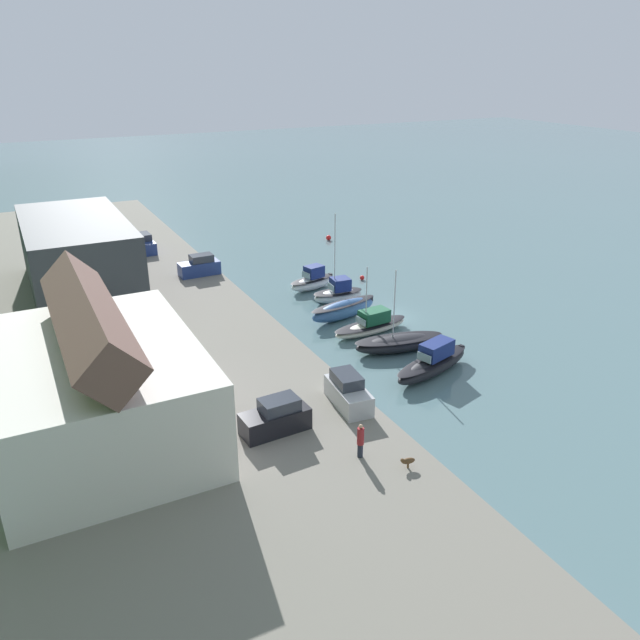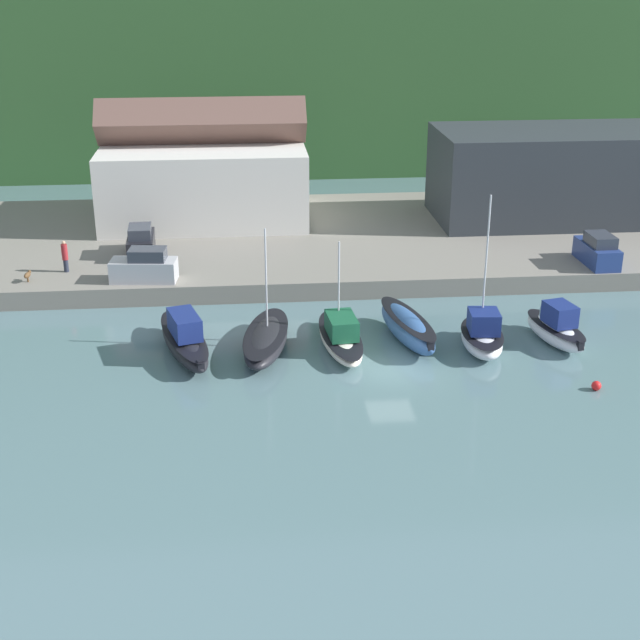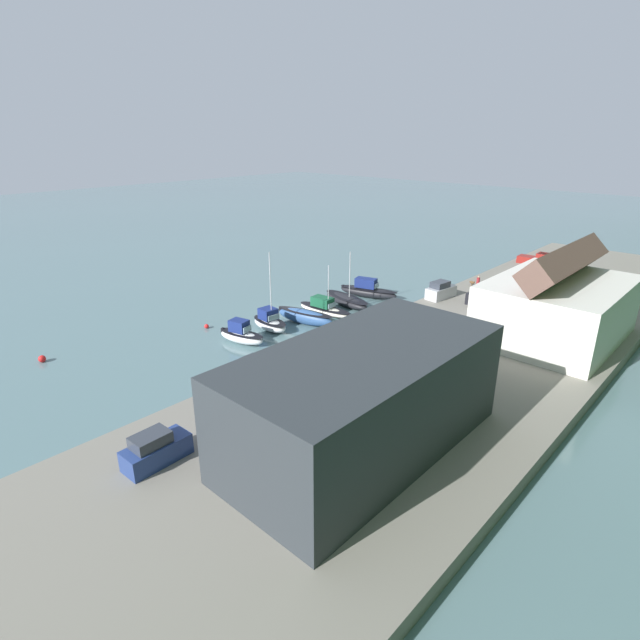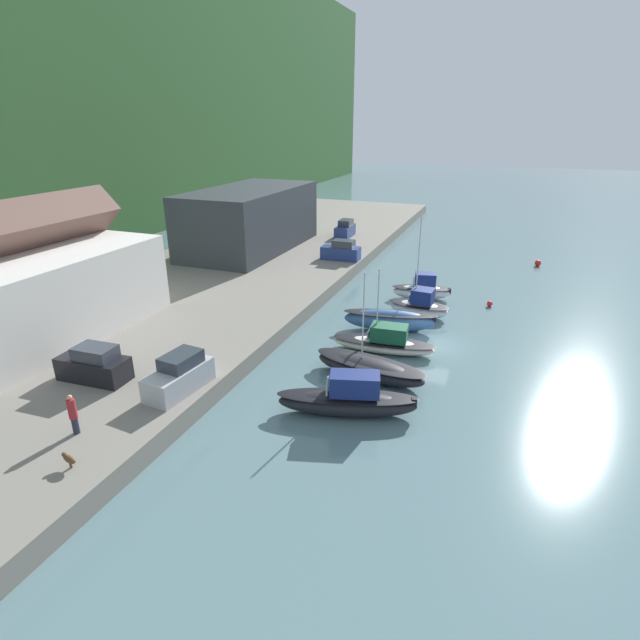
% 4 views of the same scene
% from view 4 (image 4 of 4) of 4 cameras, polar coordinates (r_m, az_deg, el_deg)
% --- Properties ---
extents(ground_plane, '(320.00, 320.00, 0.00)m').
position_cam_4_polar(ground_plane, '(38.13, 12.87, -2.79)').
color(ground_plane, slate).
extents(quay_promenade, '(115.05, 23.02, 1.25)m').
position_cam_4_polar(quay_promenade, '(45.98, -15.40, 2.13)').
color(quay_promenade, gray).
rests_on(quay_promenade, ground_plane).
extents(harbor_clubhouse, '(16.08, 11.30, 9.52)m').
position_cam_4_polar(harbor_clubhouse, '(40.83, -30.24, 3.32)').
color(harbor_clubhouse, silver).
rests_on(harbor_clubhouse, quay_promenade).
extents(yacht_club_building, '(19.10, 9.20, 7.02)m').
position_cam_4_polar(yacht_club_building, '(60.09, -7.96, 11.36)').
color(yacht_club_building, '#2D3338').
rests_on(yacht_club_building, quay_promenade).
extents(moored_boat_0, '(4.10, 8.24, 2.56)m').
position_cam_4_polar(moored_boat_0, '(28.51, 3.29, -9.06)').
color(moored_boat_0, black).
rests_on(moored_boat_0, ground_plane).
extents(moored_boat_1, '(3.66, 7.94, 7.05)m').
position_cam_4_polar(moored_boat_1, '(32.46, 5.66, -5.49)').
color(moored_boat_1, black).
rests_on(moored_boat_1, ground_plane).
extents(moored_boat_2, '(2.75, 7.58, 6.14)m').
position_cam_4_polar(moored_boat_2, '(36.16, 7.40, -2.53)').
color(moored_boat_2, white).
rests_on(moored_boat_2, ground_plane).
extents(moored_boat_3, '(3.18, 7.54, 1.69)m').
position_cam_4_polar(moored_boat_3, '(39.76, 7.98, 0.01)').
color(moored_boat_3, '#33568E').
rests_on(moored_boat_3, ground_plane).
extents(moored_boat_4, '(2.72, 5.24, 8.90)m').
position_cam_4_polar(moored_boat_4, '(43.13, 11.32, 1.58)').
color(moored_boat_4, silver).
rests_on(moored_boat_4, ground_plane).
extents(moored_boat_5, '(3.05, 5.69, 2.49)m').
position_cam_4_polar(moored_boat_5, '(47.42, 11.61, 3.44)').
color(moored_boat_5, white).
rests_on(moored_boat_5, ground_plane).
extents(parked_car_0, '(4.36, 2.21, 2.16)m').
position_cam_4_polar(parked_car_0, '(29.42, -15.77, -6.12)').
color(parked_car_0, '#B7B7BC').
rests_on(parked_car_0, quay_promenade).
extents(parked_car_1, '(4.27, 1.97, 2.16)m').
position_cam_4_polar(parked_car_1, '(66.58, 2.89, 10.29)').
color(parked_car_1, navy).
rests_on(parked_car_1, quay_promenade).
extents(parked_car_2, '(2.01, 4.28, 2.16)m').
position_cam_4_polar(parked_car_2, '(32.31, -24.40, -4.73)').
color(parked_car_2, black).
rests_on(parked_car_2, quay_promenade).
extents(parked_car_3, '(1.91, 4.24, 2.16)m').
position_cam_4_polar(parked_car_3, '(55.23, 2.44, 7.86)').
color(parked_car_3, navy).
rests_on(parked_car_3, quay_promenade).
extents(person_on_quay, '(0.40, 0.40, 2.14)m').
position_cam_4_polar(person_on_quay, '(27.36, -26.39, -9.57)').
color(person_on_quay, '#232838').
rests_on(person_on_quay, quay_promenade).
extents(dog_on_quay, '(0.44, 0.88, 0.68)m').
position_cam_4_polar(dog_on_quay, '(25.36, -26.76, -13.98)').
color(dog_on_quay, brown).
rests_on(dog_on_quay, quay_promenade).
extents(mooring_buoy_0, '(0.50, 0.50, 0.50)m').
position_cam_4_polar(mooring_buoy_0, '(47.22, 18.83, 1.77)').
color(mooring_buoy_0, red).
rests_on(mooring_buoy_0, ground_plane).
extents(mooring_buoy_1, '(0.69, 0.69, 0.69)m').
position_cam_4_polar(mooring_buoy_1, '(62.52, 23.64, 5.98)').
color(mooring_buoy_1, red).
rests_on(mooring_buoy_1, ground_plane).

